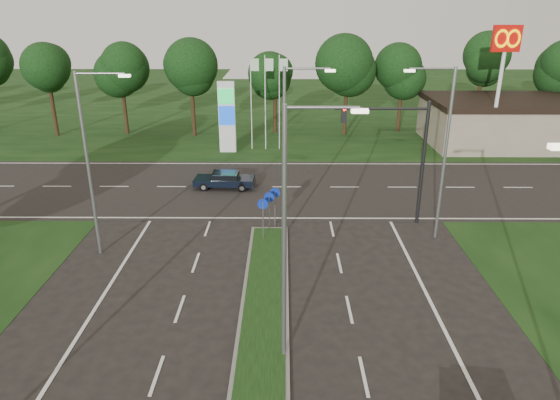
{
  "coord_description": "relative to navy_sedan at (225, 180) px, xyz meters",
  "views": [
    {
      "loc": [
        0.77,
        -8.55,
        11.62
      ],
      "look_at": [
        0.59,
        15.83,
        2.2
      ],
      "focal_mm": 32.0,
      "sensor_mm": 36.0,
      "label": 1
    }
  ],
  "objects": [
    {
      "name": "streetlight_right_far",
      "position": [
        12.07,
        -7.83,
        4.48
      ],
      "size": [
        2.53,
        0.22,
        9.0
      ],
      "rotation": [
        0.0,
        0.0,
        3.14
      ],
      "color": "gray",
      "rests_on": "ground"
    },
    {
      "name": "mcdonalds_sign",
      "position": [
        21.27,
        8.15,
        7.39
      ],
      "size": [
        2.2,
        0.47,
        10.4
      ],
      "color": "silver",
      "rests_on": "ground"
    },
    {
      "name": "traffic_signal",
      "position": [
        10.46,
        -5.83,
        4.05
      ],
      "size": [
        5.1,
        0.42,
        7.0
      ],
      "color": "black",
      "rests_on": "ground"
    },
    {
      "name": "cross_road",
      "position": [
        3.27,
        0.17,
        -0.6
      ],
      "size": [
        160.0,
        12.0,
        0.02
      ],
      "primitive_type": "cube",
      "color": "black",
      "rests_on": "ground"
    },
    {
      "name": "median_signs",
      "position": [
        3.27,
        -7.43,
        1.11
      ],
      "size": [
        1.16,
        1.76,
        2.38
      ],
      "color": "gray",
      "rests_on": "ground"
    },
    {
      "name": "navy_sedan",
      "position": [
        0.0,
        0.0,
        0.0
      ],
      "size": [
        4.14,
        1.87,
        1.12
      ],
      "rotation": [
        0.0,
        0.0,
        1.52
      ],
      "color": "black",
      "rests_on": "ground"
    },
    {
      "name": "commercial_building",
      "position": [
        25.27,
        12.17,
        1.4
      ],
      "size": [
        16.0,
        9.0,
        4.0
      ],
      "primitive_type": "cube",
      "color": "gray",
      "rests_on": "ground"
    },
    {
      "name": "streetlight_median_far",
      "position": [
        4.27,
        -7.83,
        4.48
      ],
      "size": [
        2.53,
        0.22,
        9.0
      ],
      "color": "gray",
      "rests_on": "ground"
    },
    {
      "name": "median_kerb",
      "position": [
        3.27,
        -19.83,
        -0.54
      ],
      "size": [
        2.0,
        26.0,
        0.12
      ],
      "primitive_type": "cube",
      "color": "slate",
      "rests_on": "ground"
    },
    {
      "name": "gas_pylon",
      "position": [
        -0.52,
        9.22,
        2.6
      ],
      "size": [
        5.8,
        1.26,
        8.0
      ],
      "color": "silver",
      "rests_on": "ground"
    },
    {
      "name": "streetlight_left_far",
      "position": [
        -5.03,
        -9.83,
        4.48
      ],
      "size": [
        2.53,
        0.22,
        9.0
      ],
      "color": "gray",
      "rests_on": "ground"
    },
    {
      "name": "streetlight_median_near",
      "position": [
        4.27,
        -17.83,
        4.48
      ],
      "size": [
        2.53,
        0.22,
        9.0
      ],
      "color": "gray",
      "rests_on": "ground"
    },
    {
      "name": "treeline_far",
      "position": [
        3.37,
        16.11,
        6.23
      ],
      "size": [
        6.0,
        6.0,
        9.9
      ],
      "color": "black",
      "rests_on": "ground"
    },
    {
      "name": "verge_far",
      "position": [
        3.27,
        31.17,
        -0.6
      ],
      "size": [
        160.0,
        50.0,
        0.02
      ],
      "primitive_type": "cube",
      "color": "black",
      "rests_on": "ground"
    }
  ]
}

